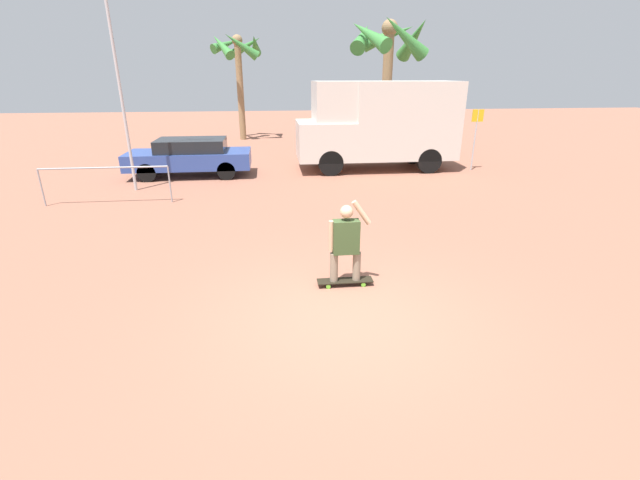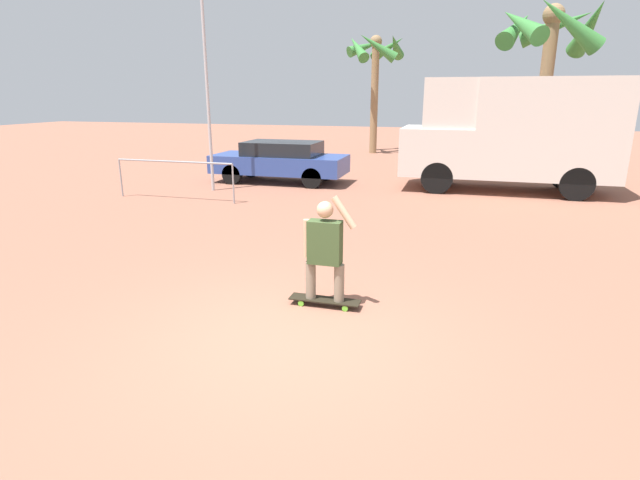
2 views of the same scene
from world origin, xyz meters
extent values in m
plane|color=#935B47|center=(0.00, 0.00, 0.00)|extent=(80.00, 80.00, 0.00)
cube|color=black|center=(0.14, 1.07, 0.09)|extent=(0.98, 0.24, 0.02)
cylinder|color=#66C633|center=(-0.17, 0.98, 0.04)|extent=(0.08, 0.03, 0.08)
cylinder|color=#66C633|center=(-0.17, 1.17, 0.04)|extent=(0.08, 0.03, 0.08)
cylinder|color=#66C633|center=(0.45, 0.98, 0.04)|extent=(0.08, 0.03, 0.08)
cylinder|color=#66C633|center=(0.45, 1.17, 0.04)|extent=(0.08, 0.03, 0.08)
cylinder|color=gray|center=(-0.06, 1.07, 0.36)|extent=(0.14, 0.14, 0.52)
cylinder|color=gray|center=(0.34, 1.07, 0.36)|extent=(0.14, 0.14, 0.52)
cube|color=#384C28|center=(0.14, 1.07, 0.91)|extent=(0.44, 0.22, 0.59)
sphere|color=tan|center=(0.14, 1.07, 1.36)|extent=(0.22, 0.22, 0.22)
cylinder|color=tan|center=(-0.11, 1.07, 0.94)|extent=(0.09, 0.09, 0.52)
cylinder|color=tan|center=(0.40, 1.07, 1.34)|extent=(0.34, 0.09, 0.44)
cylinder|color=black|center=(1.12, 9.81, 0.46)|extent=(0.91, 0.28, 0.91)
cylinder|color=black|center=(1.12, 11.72, 0.46)|extent=(0.91, 0.28, 0.91)
cylinder|color=black|center=(4.83, 9.81, 0.46)|extent=(0.91, 0.28, 0.91)
cylinder|color=black|center=(4.83, 11.72, 0.46)|extent=(0.91, 0.28, 0.91)
cube|color=silver|center=(1.03, 10.76, 1.15)|extent=(2.10, 2.19, 1.38)
cube|color=black|center=(0.61, 10.76, 1.43)|extent=(0.04, 1.86, 0.69)
cube|color=silver|center=(4.02, 10.76, 1.85)|extent=(3.89, 2.19, 2.80)
cube|color=silver|center=(1.34, 10.76, 2.55)|extent=(1.47, 2.01, 1.41)
cylinder|color=black|center=(-5.32, 9.57, 0.32)|extent=(0.64, 0.22, 0.64)
cylinder|color=black|center=(-5.32, 11.12, 0.32)|extent=(0.64, 0.22, 0.64)
cylinder|color=black|center=(-2.63, 9.57, 0.32)|extent=(0.64, 0.22, 0.64)
cylinder|color=black|center=(-2.63, 11.12, 0.32)|extent=(0.64, 0.22, 0.64)
cube|color=#2D4793|center=(-3.97, 10.34, 0.60)|extent=(4.35, 1.76, 0.57)
cube|color=black|center=(-3.87, 10.34, 1.11)|extent=(2.39, 1.55, 0.44)
cylinder|color=#8E704C|center=(4.36, 14.65, 2.69)|extent=(0.44, 0.44, 5.37)
sphere|color=#8E704C|center=(4.36, 14.65, 5.37)|extent=(0.71, 0.71, 0.71)
cone|color=#387F38|center=(5.53, 14.84, 4.97)|extent=(1.04, 2.42, 1.89)
cone|color=#387F38|center=(4.61, 15.81, 5.14)|extent=(2.55, 1.17, 1.41)
cone|color=#387F38|center=(3.27, 15.12, 5.05)|extent=(1.57, 2.49, 1.66)
cone|color=#387F38|center=(3.32, 14.07, 5.07)|extent=(1.76, 2.45, 1.62)
cone|color=#387F38|center=(4.71, 13.51, 4.96)|extent=(2.41, 1.33, 1.93)
cylinder|color=#8E704C|center=(-2.55, 19.63, 2.58)|extent=(0.35, 0.35, 5.16)
sphere|color=#8E704C|center=(-2.55, 19.63, 5.16)|extent=(0.56, 0.56, 0.56)
cone|color=#387F38|center=(-1.62, 19.60, 4.95)|extent=(0.60, 1.94, 1.20)
cone|color=#387F38|center=(-2.10, 20.45, 4.93)|extent=(1.93, 1.37, 1.25)
cone|color=#387F38|center=(-3.18, 20.32, 5.00)|extent=(1.78, 1.69, 1.05)
cone|color=#387F38|center=(-3.31, 19.10, 4.87)|extent=(1.48, 1.82, 1.43)
cone|color=#387F38|center=(-2.31, 18.73, 4.86)|extent=(1.92, 0.98, 1.44)
cylinder|color=#B7B7BC|center=(-5.41, 8.41, 3.82)|extent=(0.09, 0.09, 7.64)
cylinder|color=#B7B7BC|center=(6.67, 10.10, 1.13)|extent=(0.06, 0.06, 2.27)
cube|color=gold|center=(6.67, 10.09, 2.05)|extent=(0.44, 0.02, 0.44)
cylinder|color=#99999E|center=(-5.71, 6.85, 1.05)|extent=(3.47, 0.05, 0.05)
cylinder|color=#99999E|center=(-7.44, 6.85, 0.53)|extent=(0.04, 0.04, 1.05)
cylinder|color=#99999E|center=(-3.97, 6.85, 0.53)|extent=(0.04, 0.04, 1.05)
camera|label=1|loc=(-1.08, -5.59, 3.48)|focal=24.00mm
camera|label=2|loc=(1.84, -5.04, 2.80)|focal=28.00mm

